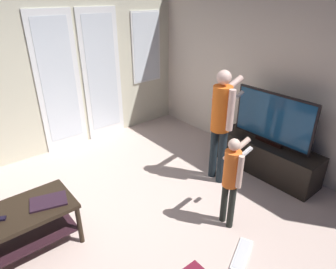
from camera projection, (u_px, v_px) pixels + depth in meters
name	position (u px, v px, depth m)	size (l,w,h in m)	color
ground_plane	(124.00, 235.00, 3.22)	(5.28, 4.84, 0.02)	beige
wall_back_with_doors	(39.00, 73.00, 4.37)	(5.28, 0.09, 2.67)	beige
wall_right_plain	(277.00, 76.00, 4.13)	(0.06, 4.84, 2.64)	beige
coffee_table	(25.00, 221.00, 2.90)	(0.95, 0.57, 0.49)	black
tv_stand	(267.00, 158.00, 4.24)	(0.46, 1.47, 0.47)	black
flat_screen_tv	(273.00, 119.00, 3.97)	(0.08, 1.15, 0.72)	black
person_adult	(221.00, 117.00, 3.79)	(0.68, 0.42, 1.55)	black
person_child	(232.00, 175.00, 3.10)	(0.50, 0.29, 1.08)	black
loose_keyboard	(242.00, 254.00, 2.96)	(0.45, 0.30, 0.02)	white
laptop_closed	(49.00, 201.00, 2.94)	(0.35, 0.23, 0.02)	black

